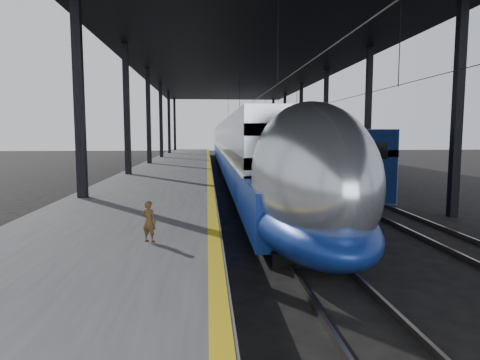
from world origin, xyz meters
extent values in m
plane|color=black|center=(0.00, 0.00, 0.00)|extent=(160.00, 160.00, 0.00)
cube|color=#4C4C4F|center=(-3.50, 20.00, 0.50)|extent=(6.00, 80.00, 1.00)
cube|color=yellow|center=(-0.70, 20.00, 1.00)|extent=(0.30, 80.00, 0.01)
cube|color=slate|center=(1.28, 20.00, 0.08)|extent=(0.08, 80.00, 0.16)
cube|color=slate|center=(2.72, 20.00, 0.08)|extent=(0.08, 80.00, 0.16)
cube|color=slate|center=(6.28, 20.00, 0.08)|extent=(0.08, 80.00, 0.16)
cube|color=slate|center=(7.72, 20.00, 0.08)|extent=(0.08, 80.00, 0.16)
cube|color=black|center=(-5.80, 5.00, 4.50)|extent=(0.35, 0.35, 9.00)
cube|color=black|center=(9.60, 5.00, 4.50)|extent=(0.35, 0.35, 9.00)
cube|color=black|center=(-5.80, 15.00, 4.50)|extent=(0.35, 0.35, 9.00)
cube|color=black|center=(9.60, 15.00, 4.50)|extent=(0.35, 0.35, 9.00)
cube|color=black|center=(-5.80, 25.00, 4.50)|extent=(0.35, 0.35, 9.00)
cube|color=black|center=(9.60, 25.00, 4.50)|extent=(0.35, 0.35, 9.00)
cube|color=black|center=(-5.80, 35.00, 4.50)|extent=(0.35, 0.35, 9.00)
cube|color=black|center=(9.60, 35.00, 4.50)|extent=(0.35, 0.35, 9.00)
cube|color=black|center=(-5.80, 45.00, 4.50)|extent=(0.35, 0.35, 9.00)
cube|color=black|center=(9.60, 45.00, 4.50)|extent=(0.35, 0.35, 9.00)
cube|color=black|center=(-5.80, 55.00, 4.50)|extent=(0.35, 0.35, 9.00)
cube|color=black|center=(9.60, 55.00, 4.50)|extent=(0.35, 0.35, 9.00)
cube|color=black|center=(1.90, 20.00, 9.25)|extent=(18.00, 75.00, 0.45)
cylinder|color=slate|center=(2.00, 20.00, 5.50)|extent=(0.03, 74.00, 0.03)
cylinder|color=slate|center=(7.00, 20.00, 5.50)|extent=(0.03, 74.00, 0.03)
cube|color=#B6B9BD|center=(2.00, 31.27, 2.45)|extent=(3.08, 57.00, 4.25)
cube|color=navy|center=(2.00, 29.77, 1.12)|extent=(3.17, 62.00, 1.65)
cube|color=silver|center=(2.00, 31.27, 1.97)|extent=(3.19, 57.00, 0.11)
cube|color=black|center=(2.00, 31.27, 3.67)|extent=(3.13, 57.00, 0.45)
cube|color=black|center=(2.00, 31.27, 2.45)|extent=(3.13, 57.00, 0.45)
ellipsoid|color=#B6B9BD|center=(2.00, -0.23, 2.29)|extent=(3.08, 8.40, 4.25)
ellipsoid|color=navy|center=(2.00, -0.23, 1.06)|extent=(3.17, 8.40, 1.81)
ellipsoid|color=black|center=(2.00, -2.83, 3.14)|extent=(1.60, 2.20, 0.96)
cube|color=black|center=(2.00, -0.23, 0.20)|extent=(2.34, 2.60, 0.40)
cube|color=black|center=(2.00, 21.77, 0.20)|extent=(2.34, 2.60, 0.40)
cube|color=navy|center=(7.00, 16.64, 1.91)|extent=(2.67, 18.00, 3.62)
cube|color=gray|center=(7.00, 8.24, 1.91)|extent=(2.72, 1.20, 3.67)
cube|color=black|center=(7.00, 7.62, 2.72)|extent=(1.62, 0.06, 0.81)
cube|color=#A20E0C|center=(7.00, 7.62, 1.48)|extent=(1.14, 0.06, 0.52)
cube|color=gray|center=(7.00, 35.64, 1.91)|extent=(2.67, 18.00, 3.62)
cube|color=gray|center=(7.00, 54.64, 1.91)|extent=(2.67, 18.00, 3.62)
cube|color=black|center=(7.00, 10.64, 0.18)|extent=(2.10, 2.40, 0.36)
cube|color=black|center=(7.00, 32.64, 0.18)|extent=(2.10, 2.40, 0.36)
imported|color=#4B3519|center=(-2.22, -2.35, 1.49)|extent=(0.42, 0.35, 0.97)
camera|label=1|loc=(-0.85, -12.29, 3.51)|focal=32.00mm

